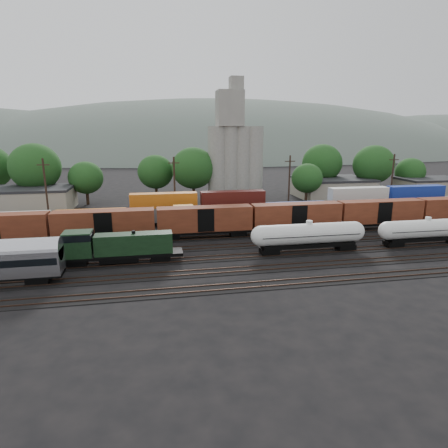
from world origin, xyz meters
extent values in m
plane|color=black|center=(0.00, 0.00, 0.00)|extent=(600.00, 600.00, 0.00)
cube|color=black|center=(0.00, -15.00, 0.04)|extent=(180.00, 3.20, 0.08)
cube|color=#382319|center=(0.00, -15.72, 0.12)|extent=(180.00, 0.08, 0.16)
cube|color=#382319|center=(0.00, -14.28, 0.12)|extent=(180.00, 0.08, 0.16)
cube|color=black|center=(0.00, -10.00, 0.04)|extent=(180.00, 3.20, 0.08)
cube|color=#382319|center=(0.00, -10.72, 0.12)|extent=(180.00, 0.08, 0.16)
cube|color=#382319|center=(0.00, -9.28, 0.12)|extent=(180.00, 0.08, 0.16)
cube|color=black|center=(0.00, -5.00, 0.04)|extent=(180.00, 3.20, 0.08)
cube|color=#382319|center=(0.00, -5.72, 0.12)|extent=(180.00, 0.08, 0.16)
cube|color=#382319|center=(0.00, -4.28, 0.12)|extent=(180.00, 0.08, 0.16)
cube|color=black|center=(0.00, 0.00, 0.04)|extent=(180.00, 3.20, 0.08)
cube|color=#382319|center=(0.00, -0.72, 0.12)|extent=(180.00, 0.08, 0.16)
cube|color=#382319|center=(0.00, 0.72, 0.12)|extent=(180.00, 0.08, 0.16)
cube|color=black|center=(0.00, 5.00, 0.04)|extent=(180.00, 3.20, 0.08)
cube|color=#382319|center=(0.00, 4.28, 0.12)|extent=(180.00, 0.08, 0.16)
cube|color=#382319|center=(0.00, 5.72, 0.12)|extent=(180.00, 0.08, 0.16)
cube|color=black|center=(0.00, 10.00, 0.04)|extent=(180.00, 3.20, 0.08)
cube|color=#382319|center=(0.00, 9.28, 0.12)|extent=(180.00, 0.08, 0.16)
cube|color=#382319|center=(0.00, 10.72, 0.12)|extent=(180.00, 0.08, 0.16)
cube|color=black|center=(0.00, 15.00, 0.04)|extent=(180.00, 3.20, 0.08)
cube|color=#382319|center=(0.00, 14.28, 0.12)|extent=(180.00, 0.08, 0.16)
cube|color=#382319|center=(0.00, 15.72, 0.12)|extent=(180.00, 0.08, 0.16)
cube|color=black|center=(-20.82, -5.00, 1.25)|extent=(16.28, 2.78, 0.38)
cube|color=black|center=(-20.82, -5.00, 0.82)|extent=(4.79, 2.11, 0.77)
cube|color=black|center=(-18.86, -5.00, 2.74)|extent=(9.77, 2.30, 2.58)
cube|color=black|center=(-25.70, -5.00, 3.02)|extent=(3.45, 2.78, 3.16)
cube|color=black|center=(-25.70, -5.00, 4.03)|extent=(3.54, 2.87, 0.86)
cube|color=black|center=(-27.98, -5.00, 2.31)|extent=(1.53, 2.30, 1.72)
cylinder|color=black|center=(-18.86, -5.00, 4.17)|extent=(0.48, 0.48, 0.48)
cube|color=black|center=(-26.02, -5.00, 0.63)|extent=(2.49, 1.91, 0.67)
cube|color=black|center=(-15.61, -5.00, 0.63)|extent=(2.49, 1.91, 0.67)
cylinder|color=silver|center=(5.08, -5.00, 2.82)|extent=(13.90, 2.86, 2.86)
sphere|color=silver|center=(-1.87, -5.00, 2.82)|extent=(2.86, 2.86, 2.86)
sphere|color=silver|center=(12.03, -5.00, 2.82)|extent=(2.86, 2.86, 2.86)
cylinder|color=silver|center=(5.08, -5.00, 4.44)|extent=(0.89, 0.89, 0.49)
cube|color=black|center=(5.08, -5.00, 2.82)|extent=(14.21, 3.00, 0.08)
cube|color=black|center=(5.08, -5.00, 1.24)|extent=(13.42, 2.17, 0.49)
cube|color=black|center=(-0.61, -5.00, 0.64)|extent=(2.57, 1.97, 0.69)
cube|color=black|center=(10.76, -5.00, 0.64)|extent=(2.57, 1.97, 0.69)
cylinder|color=silver|center=(23.89, -5.00, 2.65)|extent=(13.04, 2.69, 2.69)
sphere|color=silver|center=(17.37, -5.00, 2.65)|extent=(2.69, 2.69, 2.69)
cylinder|color=silver|center=(23.89, -5.00, 4.18)|extent=(0.83, 0.83, 0.46)
cube|color=black|center=(23.89, -5.00, 2.65)|extent=(13.34, 2.82, 0.07)
cube|color=black|center=(23.89, -5.00, 1.17)|extent=(12.60, 2.04, 0.46)
cube|color=black|center=(18.56, -5.00, 0.62)|extent=(2.41, 1.85, 0.65)
cube|color=black|center=(-29.26, -10.00, 0.62)|extent=(2.44, 1.87, 0.66)
cube|color=black|center=(-6.21, 10.00, 1.23)|extent=(16.90, 2.72, 0.38)
cube|color=black|center=(-6.21, 10.00, 0.81)|extent=(4.69, 2.07, 0.75)
cube|color=#C07110|center=(-4.18, 10.00, 2.69)|extent=(10.14, 2.25, 2.54)
cube|color=#C07110|center=(-11.28, 10.00, 2.97)|extent=(3.38, 2.72, 3.10)
cube|color=black|center=(-11.28, 10.00, 3.96)|extent=(3.47, 2.82, 0.85)
cube|color=#C07110|center=(-13.64, 10.00, 2.27)|extent=(1.50, 2.25, 1.69)
cylinder|color=black|center=(-4.18, 10.00, 4.10)|extent=(0.47, 0.47, 0.47)
cube|color=black|center=(-11.62, 10.00, 0.62)|extent=(2.44, 1.88, 0.66)
cube|color=black|center=(-0.80, 10.00, 0.62)|extent=(2.44, 1.88, 0.66)
cube|color=black|center=(-23.69, 5.00, 1.20)|extent=(15.00, 2.60, 0.40)
cube|color=#5E2817|center=(-23.69, 5.00, 3.30)|extent=(15.00, 2.90, 3.80)
cube|color=black|center=(-8.29, 5.00, 1.20)|extent=(15.00, 2.60, 0.40)
cube|color=#5E2817|center=(-8.29, 5.00, 3.30)|extent=(15.00, 2.90, 3.80)
cube|color=black|center=(7.11, 5.00, 1.20)|extent=(15.00, 2.60, 0.40)
cube|color=#5E2817|center=(7.11, 5.00, 3.30)|extent=(15.00, 2.90, 3.80)
cube|color=black|center=(22.51, 5.00, 1.20)|extent=(15.00, 2.60, 0.40)
cube|color=#5E2817|center=(22.51, 5.00, 3.30)|extent=(15.00, 2.90, 3.80)
cube|color=black|center=(0.00, 15.00, 0.50)|extent=(160.00, 2.60, 0.60)
cube|color=beige|center=(-40.00, 15.00, 2.10)|extent=(12.00, 2.40, 2.60)
cube|color=#BF6113|center=(-27.20, 15.00, 2.10)|extent=(12.00, 2.40, 2.60)
cube|color=#525557|center=(-14.40, 15.00, 2.10)|extent=(12.00, 2.40, 2.60)
cube|color=#C26013|center=(-14.40, 15.00, 4.70)|extent=(12.00, 2.40, 2.60)
cube|color=#4F5053|center=(-1.60, 15.00, 2.10)|extent=(12.00, 2.40, 2.60)
cube|color=#43120F|center=(-1.60, 15.00, 4.70)|extent=(12.00, 2.40, 2.60)
cube|color=navy|center=(11.20, 15.00, 2.10)|extent=(12.00, 2.40, 2.60)
cube|color=slate|center=(24.00, 15.00, 2.10)|extent=(12.00, 2.40, 2.60)
cube|color=silver|center=(24.00, 15.00, 4.70)|extent=(12.00, 2.40, 2.60)
cube|color=#461110|center=(36.80, 15.00, 2.10)|extent=(12.00, 2.40, 2.60)
cube|color=navy|center=(36.80, 15.00, 4.70)|extent=(12.00, 2.40, 2.60)
cylinder|color=gray|center=(-1.00, 36.00, 9.00)|extent=(4.40, 4.40, 18.00)
cylinder|color=gray|center=(2.00, 36.00, 9.00)|extent=(4.40, 4.40, 18.00)
cylinder|color=gray|center=(5.00, 36.00, 9.00)|extent=(4.40, 4.40, 18.00)
cylinder|color=gray|center=(8.00, 36.00, 9.00)|extent=(4.40, 4.40, 18.00)
cube|color=gray|center=(2.00, 36.00, 22.00)|extent=(6.00, 5.00, 8.00)
cube|color=gray|center=(3.50, 36.00, 27.00)|extent=(3.00, 3.00, 4.00)
cube|color=#9E937F|center=(-45.00, 34.00, 2.30)|extent=(22.00, 12.00, 4.60)
cube|color=#232326|center=(-45.00, 34.00, 4.85)|extent=(22.44, 12.24, 0.50)
cube|color=#9E937F|center=(30.00, 38.00, 2.30)|extent=(18.00, 14.00, 4.60)
cube|color=#232326|center=(30.00, 38.00, 4.85)|extent=(18.36, 14.28, 0.50)
cube|color=#9E937F|center=(55.00, 33.00, 2.30)|extent=(16.00, 10.00, 4.60)
cube|color=#232326|center=(55.00, 33.00, 4.85)|extent=(16.32, 10.20, 0.50)
cylinder|color=black|center=(-42.31, 38.96, 2.06)|extent=(0.70, 0.70, 4.13)
ellipsoid|color=#204D1C|center=(-42.31, 38.96, 8.99)|extent=(11.20, 11.20, 10.61)
cylinder|color=black|center=(-31.59, 39.06, 1.46)|extent=(0.70, 0.70, 2.92)
ellipsoid|color=#204D1C|center=(-31.59, 39.06, 6.35)|extent=(7.92, 7.92, 7.50)
cylinder|color=black|center=(-15.51, 42.36, 1.63)|extent=(0.70, 0.70, 3.25)
ellipsoid|color=#204D1C|center=(-15.51, 42.36, 7.08)|extent=(8.83, 8.83, 8.36)
cylinder|color=black|center=(-6.62, 37.20, 1.91)|extent=(0.70, 0.70, 3.82)
ellipsoid|color=#204D1C|center=(-6.62, 37.20, 8.33)|extent=(10.38, 10.38, 9.83)
cylinder|color=black|center=(7.00, 41.58, 1.42)|extent=(0.70, 0.70, 2.84)
ellipsoid|color=#204D1C|center=(7.00, 41.58, 6.18)|extent=(7.70, 7.70, 7.29)
cylinder|color=black|center=(20.12, 31.78, 1.36)|extent=(0.70, 0.70, 2.73)
ellipsoid|color=#204D1C|center=(20.12, 31.78, 5.94)|extent=(7.40, 7.40, 7.01)
cylinder|color=black|center=(28.81, 42.61, 1.96)|extent=(0.70, 0.70, 3.92)
ellipsoid|color=#204D1C|center=(28.81, 42.61, 8.55)|extent=(10.65, 10.65, 10.09)
cylinder|color=black|center=(40.84, 37.37, 1.94)|extent=(0.70, 0.70, 3.88)
ellipsoid|color=#204D1C|center=(40.84, 37.37, 8.44)|extent=(10.52, 10.52, 9.97)
cylinder|color=black|center=(52.20, 37.77, 1.44)|extent=(0.70, 0.70, 2.87)
ellipsoid|color=#204D1C|center=(52.20, 37.77, 6.26)|extent=(7.80, 7.80, 7.39)
cylinder|color=black|center=(-36.00, 22.00, 6.00)|extent=(0.36, 0.36, 12.00)
cube|color=black|center=(-36.00, 22.00, 10.80)|extent=(2.20, 0.18, 0.18)
cylinder|color=black|center=(-12.00, 22.00, 6.00)|extent=(0.36, 0.36, 12.00)
cube|color=black|center=(-12.00, 22.00, 10.80)|extent=(2.20, 0.18, 0.18)
cylinder|color=black|center=(12.00, 22.00, 6.00)|extent=(0.36, 0.36, 12.00)
cube|color=black|center=(12.00, 22.00, 10.80)|extent=(2.20, 0.18, 0.18)
cylinder|color=black|center=(36.00, 22.00, 6.00)|extent=(0.36, 0.36, 12.00)
cube|color=black|center=(36.00, 22.00, 10.80)|extent=(2.20, 0.18, 0.18)
ellipsoid|color=#59665B|center=(40.00, 260.00, -22.75)|extent=(520.00, 286.00, 130.00)
ellipsoid|color=#59665B|center=(260.00, 260.00, -17.50)|extent=(400.00, 220.00, 100.00)
camera|label=1|loc=(-15.98, -52.61, 16.67)|focal=30.00mm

